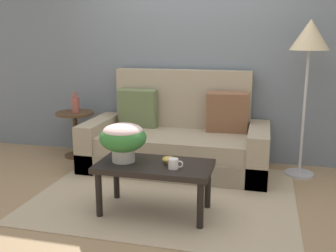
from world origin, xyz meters
name	(u,v)px	position (x,y,z in m)	size (l,w,h in m)	color
ground_plane	(168,193)	(0.00, 0.00, 0.00)	(14.00, 14.00, 0.00)	#997A56
wall_back	(193,51)	(0.00, 1.26, 1.35)	(6.40, 0.12, 2.69)	slate
area_rug	(167,194)	(0.00, -0.04, 0.01)	(2.44, 1.96, 0.01)	tan
couch	(177,140)	(-0.09, 0.78, 0.33)	(2.09, 0.94, 1.13)	gray
coffee_table	(155,170)	(-0.01, -0.45, 0.39)	(0.99, 0.52, 0.45)	black
side_table	(75,126)	(-1.44, 0.88, 0.40)	(0.47, 0.47, 0.58)	#4C331E
floor_lamp	(309,44)	(1.30, 0.85, 1.44)	(0.40, 0.40, 1.69)	#B2B2B7
potted_plant	(123,137)	(-0.28, -0.46, 0.67)	(0.41, 0.41, 0.34)	#B7B2A8
coffee_mug	(174,164)	(0.19, -0.54, 0.49)	(0.13, 0.08, 0.09)	white
snack_bowl	(169,160)	(0.11, -0.42, 0.49)	(0.11, 0.11, 0.06)	gold
table_vase	(75,104)	(-1.43, 0.88, 0.69)	(0.10, 0.10, 0.26)	#934C42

